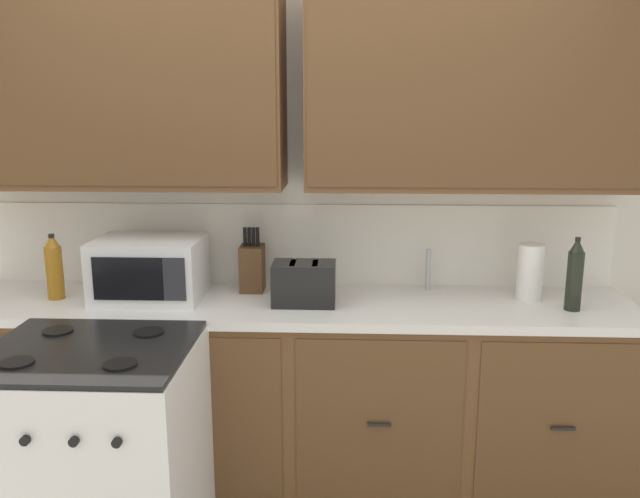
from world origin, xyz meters
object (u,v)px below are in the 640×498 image
at_px(knife_block, 252,267).
at_px(bottle_dark, 575,275).
at_px(stove_range, 96,464).
at_px(toaster, 304,283).
at_px(bottle_amber, 54,267).
at_px(paper_towel_roll, 530,272).
at_px(microwave, 150,269).

xyz_separation_m(knife_block, bottle_dark, (1.44, -0.25, 0.04)).
bearing_deg(stove_range, bottle_dark, 15.83).
bearing_deg(knife_block, bottle_dark, -9.67).
bearing_deg(toaster, bottle_amber, 178.23).
relative_size(paper_towel_roll, bottle_dark, 0.80).
relative_size(knife_block, bottle_amber, 1.02).
relative_size(knife_block, bottle_dark, 0.96).
xyz_separation_m(stove_range, knife_block, (0.50, 0.79, 0.58)).
height_order(stove_range, microwave, microwave).
relative_size(stove_range, paper_towel_roll, 3.65).
bearing_deg(bottle_amber, toaster, -1.77).
height_order(stove_range, bottle_amber, bottle_amber).
height_order(paper_towel_roll, bottle_amber, bottle_amber).
bearing_deg(bottle_dark, microwave, 177.07).
distance_m(bottle_amber, bottle_dark, 2.33).
height_order(toaster, bottle_dark, bottle_dark).
distance_m(stove_range, knife_block, 1.10).
xyz_separation_m(toaster, paper_towel_roll, (1.02, 0.11, 0.03)).
xyz_separation_m(toaster, knife_block, (-0.26, 0.21, 0.02)).
bearing_deg(bottle_dark, knife_block, 170.33).
relative_size(bottle_amber, bottle_dark, 0.94).
bearing_deg(bottle_amber, bottle_dark, -1.78).
bearing_deg(stove_range, microwave, 86.06).
height_order(knife_block, paper_towel_roll, knife_block).
xyz_separation_m(knife_block, bottle_amber, (-0.89, -0.17, 0.03)).
xyz_separation_m(stove_range, toaster, (0.76, 0.58, 0.56)).
bearing_deg(toaster, knife_block, 141.56).
relative_size(stove_range, bottle_dark, 2.94).
bearing_deg(microwave, toaster, -4.80).
bearing_deg(bottle_amber, paper_towel_roll, 1.90).
distance_m(microwave, bottle_amber, 0.44).
relative_size(paper_towel_roll, bottle_amber, 0.86).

